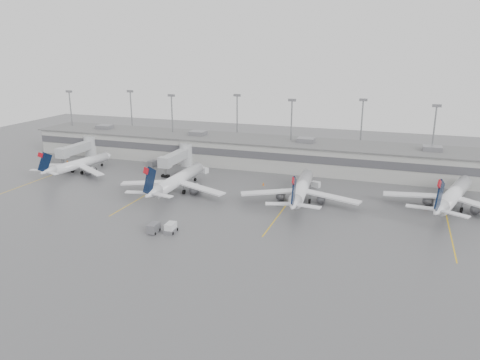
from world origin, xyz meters
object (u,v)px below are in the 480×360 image
(jet_mid_right, at_px, (301,189))
(jet_mid_left, at_px, (177,180))
(baggage_tug, at_px, (171,229))
(jet_far_left, at_px, (78,164))
(jet_far_right, at_px, (452,196))

(jet_mid_right, bearing_deg, jet_mid_left, -179.21)
(jet_mid_left, distance_m, baggage_tug, 26.32)
(jet_mid_left, bearing_deg, jet_mid_right, 5.93)
(jet_far_left, xyz_separation_m, jet_far_right, (100.18, 1.61, 0.63))
(jet_far_right, bearing_deg, jet_far_left, -162.52)
(jet_far_left, relative_size, jet_mid_left, 0.85)
(jet_mid_left, xyz_separation_m, jet_far_right, (64.74, 8.84, 0.16))
(jet_far_left, xyz_separation_m, jet_mid_left, (35.44, -7.23, 0.48))
(jet_mid_left, bearing_deg, jet_far_right, 8.20)
(jet_far_left, bearing_deg, jet_mid_right, 6.04)
(jet_far_right, height_order, baggage_tug, jet_far_right)
(jet_far_left, relative_size, jet_far_right, 0.83)
(jet_mid_left, xyz_separation_m, jet_mid_right, (31.21, 3.01, -0.01))
(jet_far_left, height_order, baggage_tug, jet_far_left)
(jet_far_left, distance_m, baggage_tug, 55.62)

